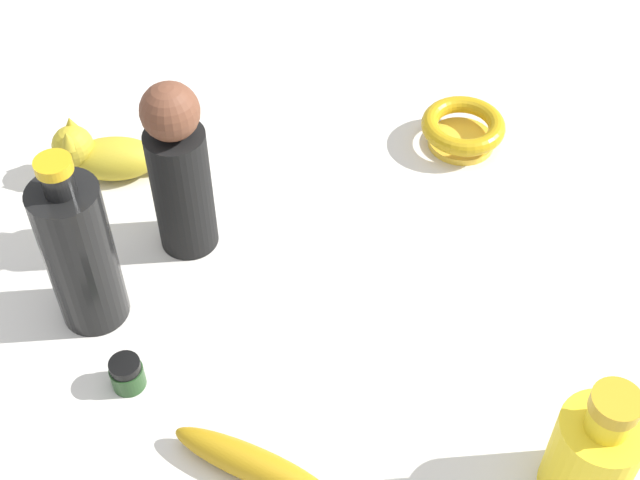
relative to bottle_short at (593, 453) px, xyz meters
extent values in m
plane|color=silver|center=(0.26, 0.27, -0.07)|extent=(2.00, 2.00, 0.00)
cylinder|color=yellow|center=(0.00, 0.00, -0.01)|extent=(0.09, 0.09, 0.11)
cylinder|color=yellow|center=(0.00, 0.00, 0.07)|extent=(0.04, 0.04, 0.03)
cylinder|color=gold|center=(0.00, 0.00, 0.09)|extent=(0.05, 0.05, 0.02)
cylinder|color=#21421E|center=(0.11, 0.48, -0.05)|extent=(0.04, 0.04, 0.03)
cylinder|color=gold|center=(0.11, 0.48, -0.04)|extent=(0.03, 0.03, 0.00)
cylinder|color=black|center=(0.11, 0.48, -0.03)|extent=(0.03, 0.03, 0.01)
ellipsoid|color=#B98915|center=(0.00, 0.34, -0.05)|extent=(0.11, 0.18, 0.04)
ellipsoid|color=gold|center=(0.45, 0.56, -0.04)|extent=(0.07, 0.12, 0.06)
sphere|color=gold|center=(0.45, 0.61, -0.01)|extent=(0.06, 0.06, 0.06)
cone|color=gold|center=(0.43, 0.61, 0.01)|extent=(0.03, 0.03, 0.03)
cone|color=gold|center=(0.46, 0.61, 0.01)|extent=(0.03, 0.03, 0.03)
ellipsoid|color=gold|center=(0.45, 0.51, -0.05)|extent=(0.02, 0.05, 0.02)
cylinder|color=yellow|center=(0.53, 0.08, -0.06)|extent=(0.09, 0.09, 0.01)
torus|color=#BD9112|center=(0.53, 0.08, -0.03)|extent=(0.12, 0.12, 0.02)
cylinder|color=black|center=(0.33, 0.44, 0.02)|extent=(0.10, 0.10, 0.18)
sphere|color=brown|center=(0.33, 0.44, 0.15)|extent=(0.07, 0.07, 0.07)
cylinder|color=black|center=(0.21, 0.54, 0.03)|extent=(0.08, 0.08, 0.20)
cylinder|color=black|center=(0.21, 0.54, 0.15)|extent=(0.03, 0.03, 0.03)
cylinder|color=gold|center=(0.21, 0.54, 0.17)|extent=(0.04, 0.04, 0.01)
camera|label=1|loc=(-0.44, 0.25, 0.78)|focal=50.01mm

